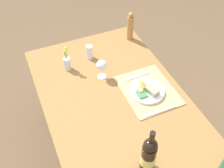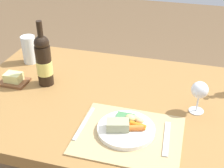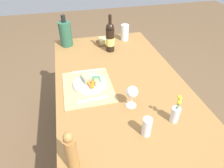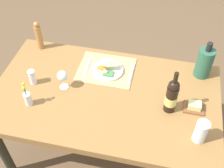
# 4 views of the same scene
# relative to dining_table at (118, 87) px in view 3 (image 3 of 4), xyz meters

# --- Properties ---
(ground_plane) EXTENTS (8.00, 8.00, 0.00)m
(ground_plane) POSITION_rel_dining_table_xyz_m (0.00, 0.00, -0.63)
(ground_plane) COLOR brown
(dining_table) EXTENTS (1.50, 0.88, 0.70)m
(dining_table) POSITION_rel_dining_table_xyz_m (0.00, 0.00, 0.00)
(dining_table) COLOR olive
(dining_table) RESTS_ON ground_plane
(placemat) EXTENTS (0.40, 0.32, 0.01)m
(placemat) POSITION_rel_dining_table_xyz_m (0.04, -0.23, 0.08)
(placemat) COLOR tan
(placemat) RESTS_ON dining_table
(dinner_plate) EXTENTS (0.22, 0.22, 0.05)m
(dinner_plate) POSITION_rel_dining_table_xyz_m (0.03, -0.21, 0.10)
(dinner_plate) COLOR white
(dinner_plate) RESTS_ON placemat
(fork) EXTENTS (0.02, 0.21, 0.00)m
(fork) POSITION_rel_dining_table_xyz_m (-0.14, -0.21, 0.08)
(fork) COLOR silver
(fork) RESTS_ON placemat
(knife) EXTENTS (0.03, 0.19, 0.00)m
(knife) POSITION_rel_dining_table_xyz_m (0.18, -0.21, 0.08)
(knife) COLOR silver
(knife) RESTS_ON placemat
(cooler_bottle) EXTENTS (0.11, 0.11, 0.28)m
(cooler_bottle) POSITION_rel_dining_table_xyz_m (-0.62, -0.33, 0.19)
(cooler_bottle) COLOR #2D6045
(cooler_bottle) RESTS_ON dining_table
(butter_dish) EXTENTS (0.13, 0.10, 0.05)m
(butter_dish) POSITION_rel_dining_table_xyz_m (-0.58, -0.00, 0.09)
(butter_dish) COLOR brown
(butter_dish) RESTS_ON dining_table
(wine_glass) EXTENTS (0.07, 0.07, 0.14)m
(wine_glass) POSITION_rel_dining_table_xyz_m (0.28, 0.00, 0.18)
(wine_glass) COLOR white
(wine_glass) RESTS_ON dining_table
(wine_bottle) EXTENTS (0.07, 0.07, 0.31)m
(wine_bottle) POSITION_rel_dining_table_xyz_m (-0.42, 0.04, 0.20)
(wine_bottle) COLOR black
(wine_bottle) RESTS_ON dining_table
(flower_vase) EXTENTS (0.05, 0.05, 0.19)m
(flower_vase) POSITION_rel_dining_table_xyz_m (0.45, 0.19, 0.13)
(flower_vase) COLOR silver
(flower_vase) RESTS_ON dining_table
(water_tumbler) EXTENTS (0.07, 0.07, 0.15)m
(water_tumbler) POSITION_rel_dining_table_xyz_m (-0.61, 0.22, 0.14)
(water_tumbler) COLOR silver
(water_tumbler) RESTS_ON dining_table
(salt_shaker) EXTENTS (0.05, 0.05, 0.11)m
(salt_shaker) POSITION_rel_dining_table_xyz_m (0.50, 0.01, 0.13)
(salt_shaker) COLOR white
(salt_shaker) RESTS_ON dining_table
(pepper_mill) EXTENTS (0.05, 0.05, 0.23)m
(pepper_mill) POSITION_rel_dining_table_xyz_m (0.60, -0.36, 0.19)
(pepper_mill) COLOR #B37A3D
(pepper_mill) RESTS_ON dining_table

